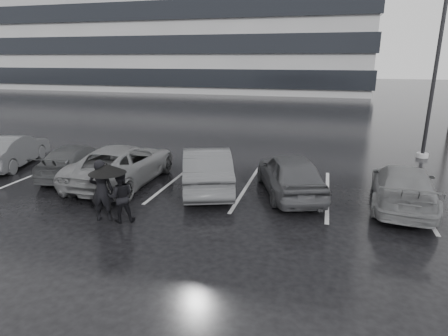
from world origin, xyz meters
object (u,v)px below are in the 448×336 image
object	(u,v)px
car_east	(403,186)
pedestrian_right	(121,197)
car_main	(290,174)
car_west_b	(123,164)
car_west_c	(77,160)
car_west_d	(12,151)
lamp_post	(437,61)
pedestrian_left	(102,190)
car_west_a	(207,168)

from	to	relation	value
car_east	pedestrian_right	bearing A→B (deg)	29.12
car_main	car_west_b	bearing A→B (deg)	-16.11
car_west_c	car_west_d	xyz separation A→B (m)	(-3.45, 0.35, 0.07)
car_west_b	car_east	bearing A→B (deg)	-179.39
car_west_c	lamp_post	size ratio (longest dim) A/B	0.44
car_west_d	pedestrian_right	bearing A→B (deg)	137.28
pedestrian_left	lamp_post	bearing A→B (deg)	-148.84
pedestrian_right	lamp_post	bearing A→B (deg)	-162.33
car_main	car_west_a	size ratio (longest dim) A/B	0.93
car_west_c	car_west_a	bearing A→B (deg)	169.71
car_main	car_west_b	distance (m)	6.02
car_east	car_west_c	bearing A→B (deg)	5.37
pedestrian_right	car_west_a	bearing A→B (deg)	-141.95
car_east	pedestrian_left	size ratio (longest dim) A/B	2.47
car_main	car_east	bearing A→B (deg)	158.25
pedestrian_left	lamp_post	size ratio (longest dim) A/B	0.19
car_west_d	lamp_post	distance (m)	18.58
car_east	pedestrian_left	xyz separation A→B (m)	(-8.34, -3.37, 0.25)
lamp_post	car_west_b	bearing A→B (deg)	-149.22
car_west_b	car_west_d	bearing A→B (deg)	-7.85
car_east	car_main	bearing A→B (deg)	3.82
car_west_a	pedestrian_right	world-z (taller)	car_west_a
pedestrian_left	car_main	bearing A→B (deg)	-157.09
car_west_d	car_east	bearing A→B (deg)	162.78
car_west_b	car_west_c	distance (m)	2.25
car_west_c	pedestrian_left	world-z (taller)	pedestrian_left
car_east	lamp_post	bearing A→B (deg)	-100.59
pedestrian_right	lamp_post	world-z (taller)	lamp_post
car_main	pedestrian_left	world-z (taller)	pedestrian_left
car_west_a	car_west_b	size ratio (longest dim) A/B	0.88
car_main	car_west_c	bearing A→B (deg)	-19.54
pedestrian_left	pedestrian_right	xyz separation A→B (m)	(0.54, 0.06, -0.15)
car_main	car_west_d	distance (m)	11.69
car_west_b	car_west_d	xyz separation A→B (m)	(-5.67, 0.72, -0.04)
car_west_c	pedestrian_left	xyz separation A→B (m)	(3.37, -3.53, 0.29)
car_west_d	pedestrian_right	distance (m)	8.29
car_west_c	lamp_post	xyz separation A→B (m)	(13.71, 6.48, 3.71)
car_west_b	lamp_post	world-z (taller)	lamp_post
car_west_b	car_west_a	bearing A→B (deg)	-177.64
car_west_a	pedestrian_right	size ratio (longest dim) A/B	3.05
car_west_d	pedestrian_left	xyz separation A→B (m)	(6.82, -3.88, 0.22)
car_west_c	car_main	bearing A→B (deg)	171.72
car_west_b	car_west_d	distance (m)	5.71
car_main	pedestrian_left	xyz separation A→B (m)	(-4.86, -3.51, 0.18)
car_west_c	car_west_b	bearing A→B (deg)	162.52
car_east	car_west_b	bearing A→B (deg)	7.39
pedestrian_right	pedestrian_left	bearing A→B (deg)	-21.15
car_west_a	car_east	distance (m)	6.34
car_main	car_west_b	xyz separation A→B (m)	(-6.01, -0.35, 0.00)
car_east	lamp_post	distance (m)	7.85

